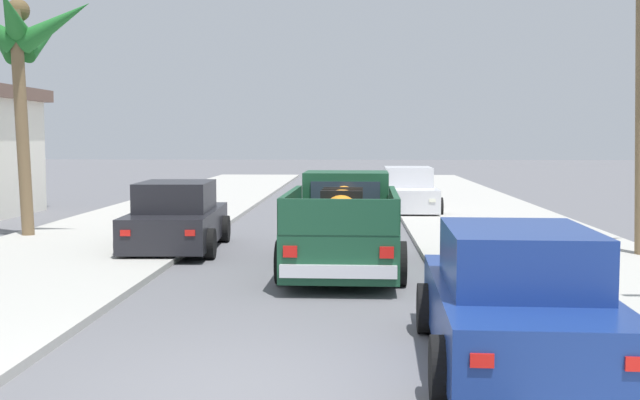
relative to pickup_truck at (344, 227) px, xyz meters
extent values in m
plane|color=slate|center=(-0.88, -7.04, -0.81)|extent=(160.00, 160.00, 0.00)
cube|color=#B2AFA8|center=(-5.86, 4.96, -0.75)|extent=(4.99, 60.00, 0.12)
cube|color=#B2AFA8|center=(4.11, 4.96, -0.75)|extent=(4.99, 60.00, 0.12)
cube|color=silver|center=(-4.77, 4.96, -0.76)|extent=(0.16, 60.00, 0.10)
cube|color=silver|center=(3.01, 4.96, -0.76)|extent=(0.16, 60.00, 0.10)
cube|color=#19472D|center=(0.00, -0.17, -0.21)|extent=(2.02, 5.14, 0.80)
cube|color=#19472D|center=(0.03, 1.43, 0.59)|extent=(1.75, 1.53, 0.80)
cube|color=#283342|center=(0.01, 0.67, 0.61)|extent=(1.38, 0.09, 0.44)
cube|color=#283342|center=(0.04, 2.19, 0.61)|extent=(1.46, 0.09, 0.48)
cube|color=#19472D|center=(-0.93, -1.01, 0.47)|extent=(0.17, 3.30, 0.56)
cube|color=#19472D|center=(0.89, -1.05, 0.47)|extent=(0.17, 3.30, 0.56)
cube|color=#19472D|center=(-0.05, -2.68, 0.47)|extent=(1.88, 0.14, 0.56)
cube|color=silver|center=(-0.06, -2.77, -0.37)|extent=(1.83, 0.16, 0.20)
cylinder|color=black|center=(-0.95, 1.38, -0.43)|extent=(0.28, 0.77, 0.76)
cylinder|color=black|center=(1.01, 1.34, -0.43)|extent=(0.28, 0.77, 0.76)
cylinder|color=black|center=(-1.01, -1.55, -0.43)|extent=(0.28, 0.77, 0.76)
cylinder|color=black|center=(0.95, -1.59, -0.43)|extent=(0.28, 0.77, 0.76)
cube|color=red|center=(-0.80, -2.72, -0.07)|extent=(0.22, 0.04, 0.18)
cube|color=red|center=(0.69, -2.75, -0.07)|extent=(0.22, 0.04, 0.18)
ellipsoid|color=orange|center=(-0.02, -1.01, 0.49)|extent=(0.73, 1.71, 0.60)
sphere|color=orange|center=(0.00, -0.06, 0.57)|extent=(0.44, 0.44, 0.44)
cube|color=black|center=(-0.03, -1.48, 0.49)|extent=(0.72, 0.13, 0.61)
cube|color=black|center=(-0.02, -1.01, 0.49)|extent=(0.72, 0.13, 0.61)
cube|color=black|center=(-0.01, -0.54, 0.49)|extent=(0.72, 0.13, 0.61)
cube|color=navy|center=(1.97, -6.09, -0.28)|extent=(1.91, 4.26, 0.72)
cube|color=navy|center=(1.97, -6.19, 0.40)|extent=(1.59, 2.15, 0.64)
cube|color=#283342|center=(2.00, -5.22, 0.38)|extent=(1.37, 0.13, 0.52)
cube|color=#283342|center=(1.93, -7.16, 0.38)|extent=(1.34, 0.13, 0.50)
cylinder|color=black|center=(1.11, -4.75, -0.49)|extent=(0.24, 0.65, 0.64)
cylinder|color=black|center=(2.92, -4.82, -0.49)|extent=(0.24, 0.65, 0.64)
cylinder|color=black|center=(1.02, -7.36, -0.49)|extent=(0.24, 0.65, 0.64)
cylinder|color=black|center=(2.83, -7.42, -0.49)|extent=(0.24, 0.65, 0.64)
cube|color=red|center=(1.26, -8.17, -0.17)|extent=(0.20, 0.05, 0.12)
cube|color=white|center=(1.43, -3.96, -0.21)|extent=(0.20, 0.05, 0.10)
cube|color=red|center=(2.53, -8.22, -0.17)|extent=(0.20, 0.05, 0.12)
cube|color=white|center=(2.66, -4.00, -0.21)|extent=(0.20, 0.05, 0.10)
cube|color=silver|center=(1.97, 10.91, -0.28)|extent=(1.80, 4.22, 0.72)
cube|color=silver|center=(1.97, 11.01, 0.40)|extent=(1.54, 2.12, 0.64)
cube|color=#283342|center=(1.96, 10.04, 0.38)|extent=(1.37, 0.09, 0.52)
cube|color=#283342|center=(1.98, 11.98, 0.38)|extent=(1.34, 0.09, 0.50)
cylinder|color=black|center=(2.86, 9.60, -0.49)|extent=(0.23, 0.64, 0.64)
cylinder|color=black|center=(1.05, 9.62, -0.49)|extent=(0.23, 0.64, 0.64)
cylinder|color=black|center=(2.88, 12.20, -0.49)|extent=(0.23, 0.64, 0.64)
cylinder|color=black|center=(1.08, 12.22, -0.49)|extent=(0.23, 0.64, 0.64)
cube|color=red|center=(2.62, 13.01, -0.17)|extent=(0.20, 0.04, 0.12)
cube|color=white|center=(2.56, 8.79, -0.21)|extent=(0.20, 0.04, 0.10)
cube|color=red|center=(1.36, 13.02, -0.17)|extent=(0.20, 0.04, 0.12)
cube|color=white|center=(1.33, 8.80, -0.21)|extent=(0.20, 0.04, 0.10)
cube|color=black|center=(-3.76, 2.37, -0.28)|extent=(1.96, 4.28, 0.72)
cube|color=black|center=(-3.75, 2.27, 0.40)|extent=(1.62, 2.17, 0.64)
cube|color=#283342|center=(-3.80, 3.24, 0.38)|extent=(1.37, 0.15, 0.52)
cube|color=#283342|center=(-3.71, 1.30, 0.38)|extent=(1.34, 0.15, 0.50)
cylinder|color=black|center=(-4.72, 3.62, -0.49)|extent=(0.25, 0.65, 0.64)
cylinder|color=black|center=(-2.92, 3.71, -0.49)|extent=(0.25, 0.65, 0.64)
cylinder|color=black|center=(-4.60, 1.02, -0.49)|extent=(0.25, 0.65, 0.64)
cylinder|color=black|center=(-2.79, 1.11, -0.49)|extent=(0.25, 0.65, 0.64)
cube|color=red|center=(-4.29, 0.23, -0.17)|extent=(0.20, 0.05, 0.12)
cube|color=white|center=(-4.48, 4.44, -0.21)|extent=(0.20, 0.05, 0.10)
cube|color=red|center=(-3.02, 0.29, -0.17)|extent=(0.20, 0.05, 0.12)
cube|color=white|center=(-3.25, 4.50, -0.21)|extent=(0.20, 0.05, 0.10)
cylinder|color=brown|center=(-7.82, 3.72, 1.95)|extent=(0.30, 0.68, 5.54)
cone|color=#23702D|center=(-6.85, 3.55, 4.38)|extent=(2.08, 0.91, 1.37)
cone|color=#23702D|center=(-7.53, 4.59, 4.27)|extent=(1.10, 1.89, 1.54)
cone|color=#23702D|center=(-7.61, 2.84, 4.48)|extent=(0.98, 1.97, 1.19)
sphere|color=brown|center=(-7.82, 3.72, 4.72)|extent=(0.54, 0.54, 0.54)
camera|label=1|loc=(0.18, -14.54, 1.69)|focal=43.21mm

